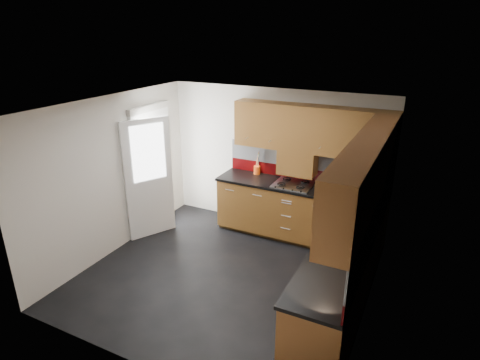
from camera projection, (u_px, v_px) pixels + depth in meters
The scene contains 14 objects.
room at pixel (224, 177), 5.13m from camera, with size 4.00×3.80×2.64m.
base_cabinets at pixel (315, 243), 5.67m from camera, with size 2.70×3.20×0.95m.
countertop at pixel (316, 212), 5.49m from camera, with size 2.72×3.22×0.04m.
backsplash at pixel (338, 190), 5.48m from camera, with size 2.70×3.20×0.54m.
upper_cabinets at pixel (336, 148), 5.15m from camera, with size 2.50×3.20×0.72m.
extractor_hood at pixel (298, 162), 6.39m from camera, with size 0.60×0.33×0.40m, color brown.
glass_cabinet at pixel (378, 145), 5.18m from camera, with size 0.32×0.80×0.66m.
back_door at pixel (152, 172), 6.67m from camera, with size 0.42×1.19×2.04m.
gas_hob at pixel (293, 184), 6.37m from camera, with size 0.61×0.53×0.05m.
utensil_pot at pixel (257, 169), 6.84m from camera, with size 0.11×0.11×0.40m.
toaster at pixel (359, 189), 6.01m from camera, with size 0.29×0.24×0.18m.
food_processor at pixel (357, 210), 5.18m from camera, with size 0.19×0.19×0.32m.
paper_towel at pixel (365, 208), 5.27m from camera, with size 0.12×0.12×0.25m, color white.
orange_cloth at pixel (357, 220), 5.22m from camera, with size 0.16×0.13×0.02m, color orange.
Camera 1 is at (2.33, -4.21, 3.30)m, focal length 30.00 mm.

